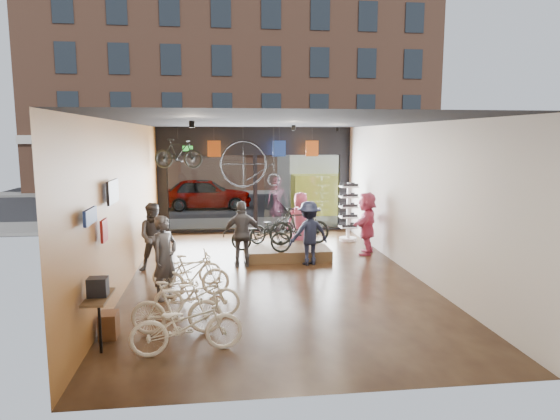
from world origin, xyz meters
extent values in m
cube|color=black|center=(0.00, 0.00, -0.02)|extent=(7.00, 12.00, 0.04)
cube|color=black|center=(0.00, 0.00, 3.82)|extent=(7.00, 12.00, 0.04)
cube|color=#B37832|center=(-3.52, 0.00, 1.90)|extent=(0.04, 12.00, 3.80)
cube|color=beige|center=(3.52, 0.00, 1.90)|extent=(0.04, 12.00, 3.80)
cube|color=beige|center=(0.00, -6.02, 1.90)|extent=(7.00, 0.04, 3.80)
cube|color=#198C26|center=(-2.40, 5.88, 3.05)|extent=(0.35, 0.06, 0.18)
cube|color=black|center=(0.00, 15.00, -0.01)|extent=(30.00, 18.00, 0.02)
cube|color=slate|center=(0.00, 7.20, 0.06)|extent=(30.00, 2.40, 0.12)
cube|color=slate|center=(0.00, 19.00, 0.06)|extent=(30.00, 2.00, 0.12)
cube|color=brown|center=(0.00, 21.50, 7.00)|extent=(26.00, 5.00, 14.00)
imported|color=gray|center=(-1.98, 12.00, 0.75)|extent=(4.41, 1.78, 1.50)
imported|color=#EFE4CA|center=(-1.89, -4.40, 0.47)|extent=(1.87, 0.89, 0.94)
imported|color=#EFE4CA|center=(-2.11, -3.60, 0.48)|extent=(1.64, 0.55, 0.97)
imported|color=#EFE4CA|center=(-1.79, -2.74, 0.44)|extent=(1.70, 0.71, 0.87)
imported|color=#EFE4CA|center=(-1.93, -1.54, 0.48)|extent=(1.63, 0.64, 0.95)
imported|color=#EFE4CA|center=(-2.10, -0.73, 0.42)|extent=(1.66, 0.81, 0.84)
cube|color=brown|center=(0.58, 1.94, 0.15)|extent=(2.40, 1.80, 0.30)
imported|color=black|center=(-0.20, 1.33, 0.75)|extent=(1.80, 1.09, 0.89)
imported|color=black|center=(1.00, 2.08, 0.85)|extent=(1.87, 0.71, 1.10)
imported|color=black|center=(0.26, 2.58, 0.74)|extent=(1.72, 1.36, 0.87)
imported|color=#3F3F44|center=(-2.51, -1.61, 0.91)|extent=(0.75, 0.79, 1.82)
imported|color=#3F3F44|center=(-3.00, 0.77, 0.89)|extent=(0.93, 0.76, 1.78)
imported|color=#3F3F44|center=(-0.73, 0.90, 0.89)|extent=(1.06, 0.47, 1.78)
imported|color=#161C33|center=(1.07, 0.91, 0.87)|extent=(1.25, 0.92, 1.74)
imported|color=#CC4C72|center=(1.18, 2.89, 0.89)|extent=(0.89, 0.60, 1.77)
imported|color=#CC4C72|center=(3.00, 1.94, 0.93)|extent=(1.22, 1.79, 1.85)
imported|color=black|center=(-2.60, 4.20, 2.93)|extent=(1.64, 0.81, 0.95)
cube|color=#CC5919|center=(-1.46, 5.20, 3.05)|extent=(0.45, 0.03, 0.55)
cube|color=#1E3F99|center=(0.79, 5.20, 3.05)|extent=(0.45, 0.03, 0.55)
cube|color=#CC5919|center=(1.95, 5.20, 3.05)|extent=(0.45, 0.03, 0.55)
camera|label=1|loc=(-1.35, -12.17, 3.46)|focal=32.00mm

